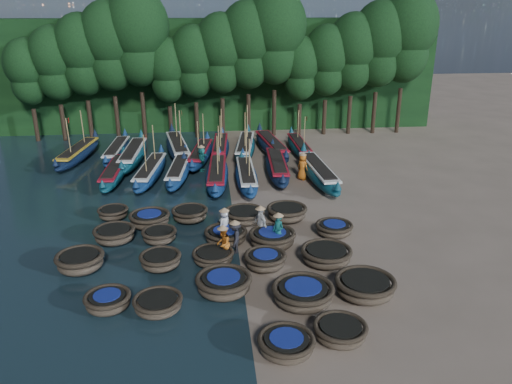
{
  "coord_description": "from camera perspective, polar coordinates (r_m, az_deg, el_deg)",
  "views": [
    {
      "loc": [
        -1.26,
        -23.87,
        11.1
      ],
      "look_at": [
        1.3,
        2.09,
        1.3
      ],
      "focal_mm": 35.0,
      "sensor_mm": 36.0,
      "label": 1
    }
  ],
  "objects": [
    {
      "name": "foliage_wall",
      "position": [
        47.78,
        -4.19,
        13.2
      ],
      "size": [
        40.0,
        3.0,
        10.0
      ],
      "primitive_type": "cube",
      "color": "black",
      "rests_on": "ground"
    },
    {
      "name": "fisherman_2",
      "position": [
        22.99,
        -3.79,
        -5.83
      ],
      "size": [
        0.78,
        0.92,
        1.88
      ],
      "rotation": [
        0.0,
        0.0,
        4.52
      ],
      "color": "#CA681B",
      "rests_on": "ground"
    },
    {
      "name": "coracle_5",
      "position": [
        20.5,
        -16.59,
        -11.85
      ],
      "size": [
        2.19,
        2.19,
        0.69
      ],
      "rotation": [
        0.0,
        0.0,
        0.4
      ],
      "color": "brown",
      "rests_on": "ground"
    },
    {
      "name": "long_boat_2",
      "position": [
        35.04,
        -15.85,
        2.22
      ],
      "size": [
        1.53,
        7.82,
        1.38
      ],
      "rotation": [
        0.0,
        0.0,
        -0.02
      ],
      "color": "#0D3F4E",
      "rests_on": "ground"
    },
    {
      "name": "coracle_9",
      "position": [
        20.94,
        12.36,
        -10.48
      ],
      "size": [
        2.94,
        2.94,
        0.82
      ],
      "rotation": [
        0.0,
        0.0,
        0.32
      ],
      "color": "brown",
      "rests_on": "ground"
    },
    {
      "name": "ground",
      "position": [
        26.36,
        -2.37,
        -4.34
      ],
      "size": [
        120.0,
        120.0,
        0.0
      ],
      "primitive_type": "plane",
      "color": "gray",
      "rests_on": "ground"
    },
    {
      "name": "coracle_19",
      "position": [
        25.9,
        8.93,
        -4.13
      ],
      "size": [
        2.05,
        2.05,
        0.66
      ],
      "rotation": [
        0.0,
        0.0,
        0.15
      ],
      "color": "brown",
      "rests_on": "ground"
    },
    {
      "name": "tree_1",
      "position": [
        45.82,
        -22.0,
        13.58
      ],
      "size": [
        4.09,
        4.09,
        9.65
      ],
      "color": "black",
      "rests_on": "ground"
    },
    {
      "name": "long_boat_14",
      "position": [
        39.72,
        -4.11,
        5.12
      ],
      "size": [
        1.93,
        7.98,
        3.4
      ],
      "rotation": [
        0.0,
        0.0,
        -0.07
      ],
      "color": "navy",
      "rests_on": "ground"
    },
    {
      "name": "long_boat_15",
      "position": [
        39.49,
        -1.25,
        5.15
      ],
      "size": [
        2.7,
        8.63,
        3.7
      ],
      "rotation": [
        0.0,
        0.0,
        -0.14
      ],
      "color": "#0D3F4E",
      "rests_on": "ground"
    },
    {
      "name": "long_boat_11",
      "position": [
        38.55,
        -13.88,
        4.16
      ],
      "size": [
        1.88,
        8.85,
        1.56
      ],
      "rotation": [
        0.0,
        0.0,
        -0.04
      ],
      "color": "#0D3F4E",
      "rests_on": "ground"
    },
    {
      "name": "tree_11",
      "position": [
        45.34,
        8.13,
        14.76
      ],
      "size": [
        4.09,
        4.09,
        9.65
      ],
      "color": "black",
      "rests_on": "ground"
    },
    {
      "name": "fisherman_4",
      "position": [
        24.94,
        0.51,
        -3.5
      ],
      "size": [
        0.81,
        1.1,
        1.93
      ],
      "rotation": [
        0.0,
        0.0,
        5.15
      ],
      "color": "beige",
      "rests_on": "ground"
    },
    {
      "name": "long_boat_8",
      "position": [
        33.67,
        7.13,
        2.25
      ],
      "size": [
        2.0,
        8.89,
        1.57
      ],
      "rotation": [
        0.0,
        0.0,
        0.05
      ],
      "color": "#0D3F4E",
      "rests_on": "ground"
    },
    {
      "name": "coracle_18",
      "position": [
        24.36,
        1.88,
        -5.28
      ],
      "size": [
        2.41,
        2.41,
        0.82
      ],
      "rotation": [
        0.0,
        0.0,
        0.14
      ],
      "color": "brown",
      "rests_on": "ground"
    },
    {
      "name": "coracle_6",
      "position": [
        19.94,
        -11.14,
        -12.42
      ],
      "size": [
        2.33,
        2.33,
        0.64
      ],
      "rotation": [
        0.0,
        0.0,
        0.37
      ],
      "color": "brown",
      "rests_on": "ground"
    },
    {
      "name": "long_boat_17",
      "position": [
        40.13,
        4.95,
        5.22
      ],
      "size": [
        1.44,
        7.61,
        3.23
      ],
      "rotation": [
        0.0,
        0.0,
        0.02
      ],
      "color": "#0D3F4E",
      "rests_on": "ground"
    },
    {
      "name": "long_boat_7",
      "position": [
        34.77,
        2.42,
        2.96
      ],
      "size": [
        1.94,
        8.63,
        1.52
      ],
      "rotation": [
        0.0,
        0.0,
        -0.05
      ],
      "color": "#0E2035",
      "rests_on": "ground"
    },
    {
      "name": "tree_6",
      "position": [
        44.11,
        -7.06,
        14.65
      ],
      "size": [
        4.09,
        4.09,
        9.65
      ],
      "color": "black",
      "rests_on": "ground"
    },
    {
      "name": "coracle_21",
      "position": [
        27.1,
        -12.06,
        -3.04
      ],
      "size": [
        2.47,
        2.47,
        0.78
      ],
      "rotation": [
        0.0,
        0.0,
        -0.26
      ],
      "color": "brown",
      "rests_on": "ground"
    },
    {
      "name": "long_boat_5",
      "position": [
        33.25,
        -4.45,
        2.05
      ],
      "size": [
        1.93,
        8.4,
        3.57
      ],
      "rotation": [
        0.0,
        0.0,
        -0.06
      ],
      "color": "navy",
      "rests_on": "ground"
    },
    {
      "name": "fisherman_3",
      "position": [
        23.67,
        -2.41,
        -5.11
      ],
      "size": [
        0.71,
        1.1,
        1.8
      ],
      "rotation": [
        0.0,
        0.0,
        4.6
      ],
      "color": "black",
      "rests_on": "ground"
    },
    {
      "name": "fisherman_5",
      "position": [
        35.6,
        -6.22,
        3.86
      ],
      "size": [
        0.81,
        1.73,
        2.0
      ],
      "rotation": [
        0.0,
        0.0,
        1.4
      ],
      "color": "#17615C",
      "rests_on": "ground"
    },
    {
      "name": "coracle_12",
      "position": [
        23.0,
        -4.91,
        -7.34
      ],
      "size": [
        2.12,
        2.12,
        0.63
      ],
      "rotation": [
        0.0,
        0.0,
        0.2
      ],
      "color": "brown",
      "rests_on": "ground"
    },
    {
      "name": "tree_5",
      "position": [
        44.29,
        -10.08,
        13.64
      ],
      "size": [
        3.68,
        3.68,
        8.68
      ],
      "color": "black",
      "rests_on": "ground"
    },
    {
      "name": "long_boat_9",
      "position": [
        40.23,
        -19.67,
        4.2
      ],
      "size": [
        2.57,
        8.44,
        3.62
      ],
      "rotation": [
        0.0,
        0.0,
        -0.13
      ],
      "color": "#0E2035",
      "rests_on": "ground"
    },
    {
      "name": "long_boat_16",
      "position": [
        39.9,
        1.77,
        5.32
      ],
      "size": [
        2.59,
        8.84,
        1.57
      ],
      "rotation": [
        0.0,
        0.0,
        0.12
      ],
      "color": "#0E2035",
      "rests_on": "ground"
    },
    {
      "name": "long_boat_13",
      "position": [
        37.98,
        -6.35,
        4.32
      ],
      "size": [
        2.51,
        7.94,
        3.41
      ],
      "rotation": [
        0.0,
        0.0,
        -0.14
      ],
      "color": "navy",
      "rests_on": "ground"
    },
    {
      "name": "tree_10",
      "position": [
        44.94,
        5.15,
        13.96
      ],
      "size": [
        3.68,
        3.68,
        8.68
      ],
      "color": "black",
      "rests_on": "ground"
    },
    {
      "name": "long_boat_10",
      "position": [
        40.13,
        -15.62,
        4.56
      ],
      "size": [
        1.65,
        8.03,
        1.41
      ],
      "rotation": [
        0.0,
        0.0,
        -0.03
      ],
      "color": "navy",
      "rests_on": "ground"
    },
    {
      "name": "coracle_17",
      "position": [
        24.8,
        -3.46,
        -4.96
      ],
      "size": [
        2.6,
        2.6,
        0.73
      ],
      "rotation": [
        0.0,
        0.0,
        -0.39
      ],
      "color": "brown",
      "rests_on": "ground"
    },
    {
      "name": "coracle_3",
      "position": [
        17.6,
        3.49,
        -16.97
      ],
      "size": [
        2.43,
        2.43,
        0.67
      ],
      "rotation": [
        0.0,
        0.0,
        -0.42
      ],
      "color": "brown",
      "rests_on": "ground"
    },
    {
      "name": "coracle_15",
      "position": [
        25.79,
        -15.87,
        -4.67
      ],
      "size": [
        2.08,
        2.08,
        0.77
      ],
      "rotation": [
        0.0,
        0.0,
        -0.02
      ],
      "color": "brown",
      "rests_on": "ground"
    },
    {
      "name": "coracle_20",
      "position": [
        28.62,
        -16.01,
        -2.29
      ],
      "size": [
        1.73,
        1.73,
        0.64
      ],
      "rotation": [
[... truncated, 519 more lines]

